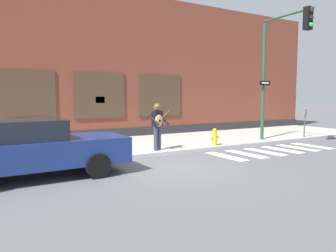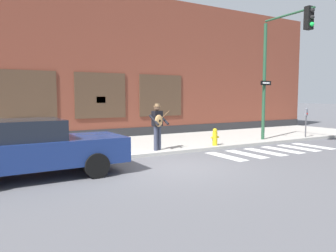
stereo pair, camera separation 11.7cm
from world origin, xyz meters
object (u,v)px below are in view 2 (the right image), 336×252
(parking_meter, at_px, (306,118))
(utility_box, at_px, (25,132))
(traffic_light, at_px, (281,56))
(busker, at_px, (158,124))
(fire_hydrant, at_px, (215,137))
(red_car, at_px, (33,149))

(parking_meter, bearing_deg, utility_box, 160.98)
(traffic_light, bearing_deg, busker, 173.20)
(utility_box, xyz_separation_m, fire_hydrant, (6.66, -4.11, -0.20))
(busker, relative_size, traffic_light, 0.32)
(busker, bearing_deg, traffic_light, -6.80)
(parking_meter, bearing_deg, traffic_light, -169.14)
(red_car, distance_m, utility_box, 5.57)
(busker, relative_size, utility_box, 1.59)
(traffic_light, height_order, fire_hydrant, traffic_light)
(red_car, relative_size, traffic_light, 0.85)
(fire_hydrant, bearing_deg, utility_box, 148.33)
(traffic_light, relative_size, parking_meter, 3.81)
(traffic_light, xyz_separation_m, utility_box, (-9.73, 4.67, -3.19))
(red_car, xyz_separation_m, busker, (4.51, 1.56, 0.34))
(parking_meter, xyz_separation_m, utility_box, (-12.18, 4.20, -0.40))
(traffic_light, xyz_separation_m, fire_hydrant, (-3.07, 0.56, -3.39))
(traffic_light, xyz_separation_m, parking_meter, (2.45, 0.47, -2.79))
(utility_box, bearing_deg, traffic_light, -25.63)
(traffic_light, bearing_deg, utility_box, 154.37)
(fire_hydrant, bearing_deg, traffic_light, -10.31)
(traffic_light, height_order, parking_meter, traffic_light)
(traffic_light, bearing_deg, red_car, -175.01)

